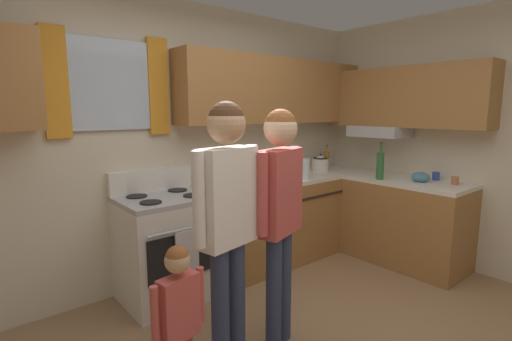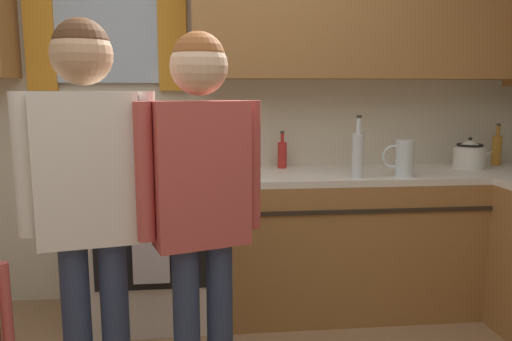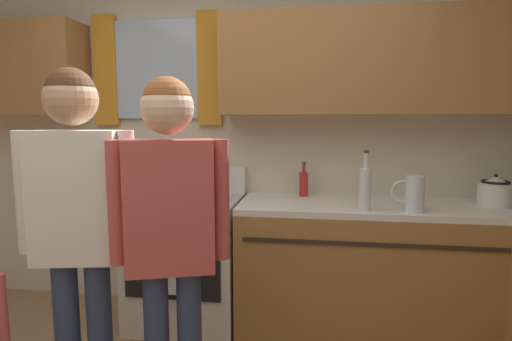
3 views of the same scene
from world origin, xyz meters
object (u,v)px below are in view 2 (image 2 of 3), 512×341
(bottle_tall_clear, at_px, (357,154))
(bottle_sauce_red, at_px, (282,154))
(stove_oven, at_px, (157,243))
(bottle_oil_amber, at_px, (496,149))
(stovetop_kettle, at_px, (469,154))
(water_pitcher, at_px, (403,158))
(adult_in_plaid, at_px, (200,190))
(adult_holding_child, at_px, (88,185))

(bottle_tall_clear, bearing_deg, bottle_sauce_red, 132.10)
(stove_oven, height_order, bottle_oil_amber, bottle_oil_amber)
(bottle_oil_amber, height_order, stovetop_kettle, bottle_oil_amber)
(bottle_sauce_red, distance_m, water_pitcher, 0.78)
(water_pitcher, bearing_deg, bottle_sauce_red, 148.58)
(adult_in_plaid, bearing_deg, bottle_tall_clear, 43.93)
(stovetop_kettle, bearing_deg, adult_in_plaid, -146.78)
(bottle_oil_amber, xyz_separation_m, water_pitcher, (-0.82, -0.39, 0.00))
(bottle_sauce_red, bearing_deg, water_pitcher, -31.42)
(stove_oven, distance_m, water_pitcher, 1.59)
(water_pitcher, bearing_deg, bottle_tall_clear, -176.89)
(bottle_sauce_red, distance_m, adult_in_plaid, 1.39)
(stovetop_kettle, bearing_deg, adult_holding_child, -152.23)
(bottle_sauce_red, xyz_separation_m, bottle_tall_clear, (0.38, -0.42, 0.05))
(adult_holding_child, bearing_deg, bottle_sauce_red, 53.68)
(adult_in_plaid, bearing_deg, stovetop_kettle, 33.22)
(stove_oven, relative_size, bottle_tall_clear, 3.00)
(adult_holding_child, xyz_separation_m, adult_in_plaid, (0.43, 0.00, -0.03))
(stovetop_kettle, relative_size, adult_holding_child, 0.16)
(stove_oven, distance_m, bottle_sauce_red, 0.99)
(stove_oven, xyz_separation_m, bottle_sauce_red, (0.81, 0.19, 0.53))
(adult_holding_child, bearing_deg, stovetop_kettle, 27.77)
(bottle_oil_amber, distance_m, water_pitcher, 0.91)
(stovetop_kettle, bearing_deg, stove_oven, -178.76)
(bottle_tall_clear, height_order, bottle_oil_amber, bottle_tall_clear)
(water_pitcher, distance_m, adult_holding_child, 1.84)
(bottle_sauce_red, height_order, adult_in_plaid, adult_in_plaid)
(bottle_sauce_red, relative_size, adult_in_plaid, 0.15)
(bottle_sauce_red, height_order, bottle_tall_clear, bottle_tall_clear)
(adult_in_plaid, bearing_deg, bottle_sauce_red, 67.92)
(stove_oven, height_order, bottle_tall_clear, bottle_tall_clear)
(bottle_tall_clear, bearing_deg, water_pitcher, 3.11)
(bottle_sauce_red, relative_size, stovetop_kettle, 0.90)
(stove_oven, bearing_deg, adult_in_plaid, -75.25)
(bottle_tall_clear, height_order, stovetop_kettle, bottle_tall_clear)
(bottle_oil_amber, bearing_deg, stovetop_kettle, -153.99)
(bottle_sauce_red, relative_size, water_pitcher, 1.12)
(bottle_oil_amber, xyz_separation_m, stovetop_kettle, (-0.27, -0.13, -0.01))
(bottle_oil_amber, bearing_deg, adult_holding_child, -152.42)
(bottle_oil_amber, distance_m, stovetop_kettle, 0.30)
(stove_oven, xyz_separation_m, adult_in_plaid, (0.29, -1.10, 0.56))
(bottle_sauce_red, distance_m, adult_holding_child, 1.60)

